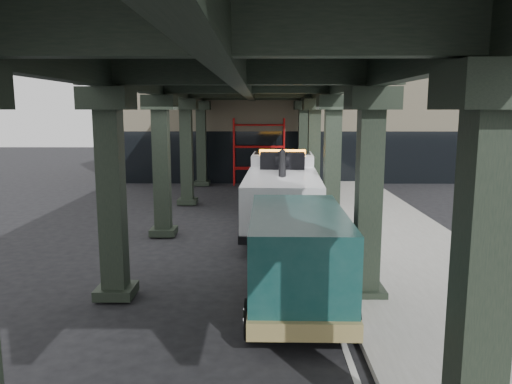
{
  "coord_description": "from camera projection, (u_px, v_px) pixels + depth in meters",
  "views": [
    {
      "loc": [
        0.07,
        -15.45,
        4.5
      ],
      "look_at": [
        -0.07,
        1.48,
        1.7
      ],
      "focal_mm": 35.0,
      "sensor_mm": 36.0,
      "label": 1
    }
  ],
  "objects": [
    {
      "name": "lane_stripe",
      "position": [
        305.0,
        236.0,
        17.94
      ],
      "size": [
        0.12,
        38.0,
        0.01
      ],
      "primitive_type": "cube",
      "color": "silver",
      "rests_on": "ground"
    },
    {
      "name": "viaduct",
      "position": [
        246.0,
        81.0,
        17.07
      ],
      "size": [
        7.4,
        32.0,
        6.4
      ],
      "color": "black",
      "rests_on": "ground"
    },
    {
      "name": "ground",
      "position": [
        258.0,
        252.0,
        15.98
      ],
      "size": [
        90.0,
        90.0,
        0.0
      ],
      "primitive_type": "plane",
      "color": "black",
      "rests_on": "ground"
    },
    {
      "name": "sidewalk",
      "position": [
        383.0,
        234.0,
        17.9
      ],
      "size": [
        5.0,
        40.0,
        0.15
      ],
      "primitive_type": "cube",
      "color": "gray",
      "rests_on": "ground"
    },
    {
      "name": "building",
      "position": [
        288.0,
        117.0,
        35.04
      ],
      "size": [
        22.0,
        10.0,
        8.0
      ],
      "primitive_type": "cube",
      "color": "#C6B793",
      "rests_on": "ground"
    },
    {
      "name": "towed_van",
      "position": [
        297.0,
        254.0,
        11.45
      ],
      "size": [
        2.35,
        5.66,
        2.28
      ],
      "rotation": [
        0.0,
        0.0,
        -0.02
      ],
      "color": "#113D3A",
      "rests_on": "ground"
    },
    {
      "name": "tow_truck",
      "position": [
        282.0,
        189.0,
        19.29
      ],
      "size": [
        3.04,
        9.23,
        2.99
      ],
      "rotation": [
        0.0,
        0.0,
        -0.04
      ],
      "color": "black",
      "rests_on": "ground"
    },
    {
      "name": "scaffolding",
      "position": [
        259.0,
        150.0,
        30.08
      ],
      "size": [
        3.08,
        0.88,
        4.0
      ],
      "color": "#B80F0E",
      "rests_on": "ground"
    }
  ]
}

